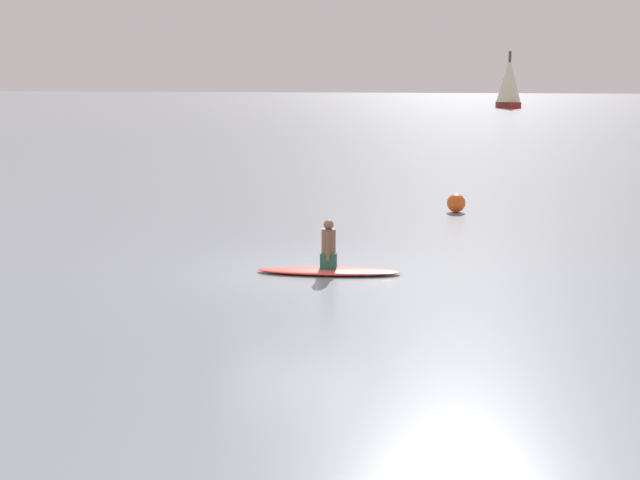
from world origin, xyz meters
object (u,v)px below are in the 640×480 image
person_paddler (329,246)px  buoy_marker (456,203)px  surfboard (329,271)px  sailboat_far_right (509,82)px

person_paddler → buoy_marker: bearing=-109.3°
surfboard → buoy_marker: bearing=-109.3°
sailboat_far_right → buoy_marker: (87.42, 1.16, -2.95)m
surfboard → sailboat_far_right: bearing=-98.3°
person_paddler → sailboat_far_right: bearing=-98.3°
sailboat_far_right → surfboard: bearing=-30.3°
surfboard → buoy_marker: 8.77m
person_paddler → surfboard: bearing=82.0°
surfboard → buoy_marker: size_ratio=5.32×
person_paddler → buoy_marker: (-8.59, 1.72, -0.28)m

